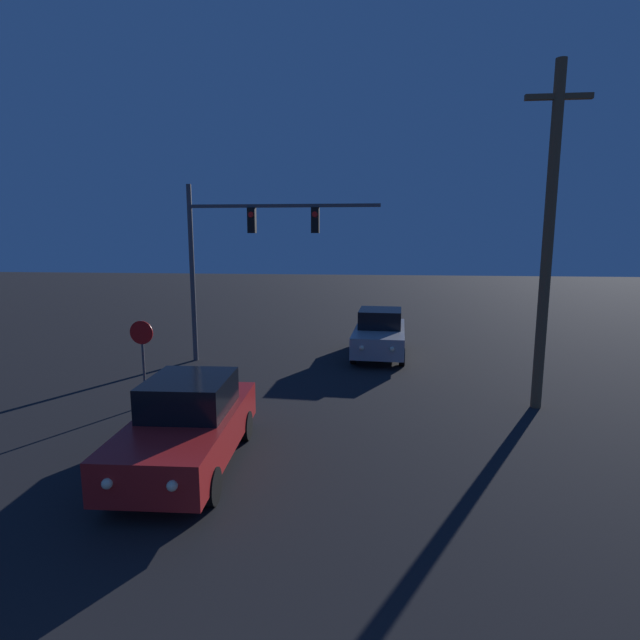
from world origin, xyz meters
name	(u,v)px	position (x,y,z in m)	size (l,w,h in m)	color
car_near	(188,425)	(-2.28, 8.63, 0.88)	(2.12, 4.76, 1.82)	#B21E1E
car_far	(380,334)	(1.77, 18.72, 0.88)	(2.18, 4.78, 1.82)	#99999E
traffic_signal_mast	(240,243)	(-3.38, 17.20, 4.43)	(6.99, 0.30, 6.53)	#4C4C51
stop_sign	(142,348)	(-4.81, 12.03, 1.66)	(0.65, 0.07, 2.42)	#4C4C51
utility_pole	(548,237)	(6.00, 13.05, 4.67)	(1.64, 0.28, 9.03)	brown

